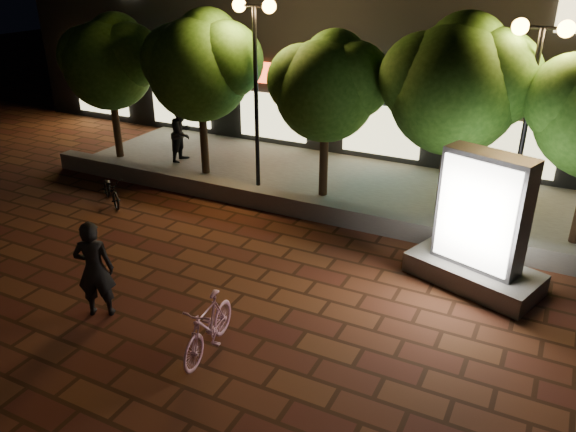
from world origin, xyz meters
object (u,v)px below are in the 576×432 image
Objects in this scene: rider at (95,269)px; pedestrian at (182,133)px; tree_far_left at (110,59)px; street_lamp_left at (255,48)px; scooter_pink at (208,326)px; street_lamp_right at (534,75)px; tree_mid at (329,83)px; ad_kiosk at (480,233)px; tree_right at (458,81)px; tree_left at (202,63)px; scooter_parked at (111,190)px.

rider reaches higher than pedestrian.
tree_far_left is 5.50m from street_lamp_left.
street_lamp_right is at bearing 53.99° from scooter_pink.
tree_mid is (7.50, -0.00, -0.08)m from tree_far_left.
ad_kiosk is 1.50× the size of rider.
tree_right is 9.06m from pedestrian.
tree_right is 1.74× the size of ad_kiosk.
tree_left is 2.83× the size of scooter_pink.
rider is 8.73m from pedestrian.
scooter_pink is at bearing -91.82° from scooter_parked.
tree_far_left is 0.93× the size of street_lamp_right.
scooter_pink is at bearing -145.93° from pedestrian.
ad_kiosk is (4.62, -2.90, -2.06)m from tree_mid.
tree_left reaches higher than rider.
tree_left reaches higher than tree_far_left.
tree_far_left is at bearing 180.00° from tree_mid.
rider is at bearing -144.54° from ad_kiosk.
rider is at bearing 173.17° from scooter_pink.
street_lamp_left is (5.45, -0.26, 0.74)m from tree_far_left.
pedestrian is at bearing 165.94° from street_lamp_left.
ad_kiosk is at bearing -13.45° from tree_far_left.
tree_mid is 2.60× the size of scooter_pink.
street_lamp_left reaches higher than tree_right.
rider is at bearing -85.77° from street_lamp_left.
tree_left is 9.30m from scooter_pink.
street_lamp_right is 11.00m from scooter_parked.
rider is (-6.15, -4.38, -0.18)m from ad_kiosk.
street_lamp_right is at bearing -9.10° from tree_right.
street_lamp_right is (12.45, -0.26, 0.60)m from tree_far_left.
rider is (0.52, -7.01, -3.06)m from street_lamp_left.
tree_mid is 0.87× the size of street_lamp_left.
ad_kiosk reaches higher than scooter_parked.
tree_far_left is at bearing 100.09° from pedestrian.
street_lamp_left is at bearing -177.19° from tree_right.
scooter_parked is at bearing -159.65° from tree_right.
rider is at bearing -158.78° from pedestrian.
street_lamp_left reaches higher than ad_kiosk.
tree_mid is 2.42× the size of pedestrian.
tree_left is 7.30m from tree_right.
scooter_pink is (3.02, -7.03, -3.51)m from street_lamp_left.
scooter_pink is (-2.33, -7.29, -3.05)m from tree_right.
tree_far_left is at bearing 70.51° from scooter_parked.
street_lamp_right is 2.88× the size of scooter_pink.
rider reaches higher than scooter_pink.
pedestrian is (-8.67, 0.57, -2.56)m from tree_right.
ad_kiosk is at bearing -113.97° from pedestrian.
ad_kiosk is at bearing -65.65° from tree_right.
street_lamp_right is at bearing -161.90° from rider.
pedestrian reaches higher than scooter_pink.
pedestrian is at bearing 37.12° from scooter_parked.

